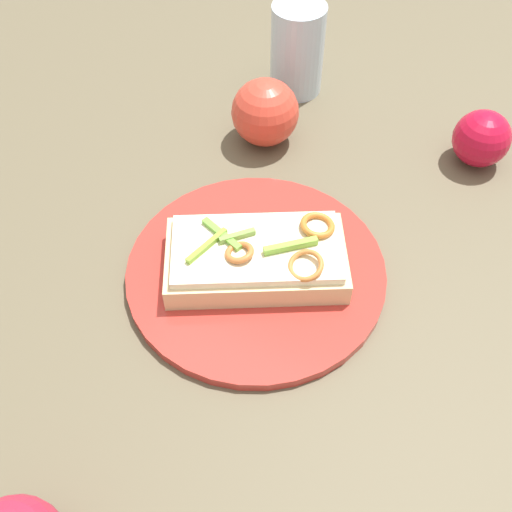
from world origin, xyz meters
name	(u,v)px	position (x,y,z in m)	size (l,w,h in m)	color
ground_plane	(256,275)	(0.00, 0.00, 0.00)	(2.00, 2.00, 0.00)	brown
plate	(256,271)	(0.00, 0.00, 0.01)	(0.27, 0.27, 0.01)	#B4322A
sandwich	(257,257)	(0.00, 0.00, 0.03)	(0.18, 0.21, 0.05)	#DCBE89
apple_0	(482,138)	(0.29, -0.15, 0.03)	(0.07, 0.07, 0.07)	#BB0F2D
apple_2	(265,112)	(0.20, 0.10, 0.04)	(0.08, 0.08, 0.08)	#D03E2E
drinking_glass	(297,49)	(0.31, 0.11, 0.06)	(0.07, 0.07, 0.12)	silver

